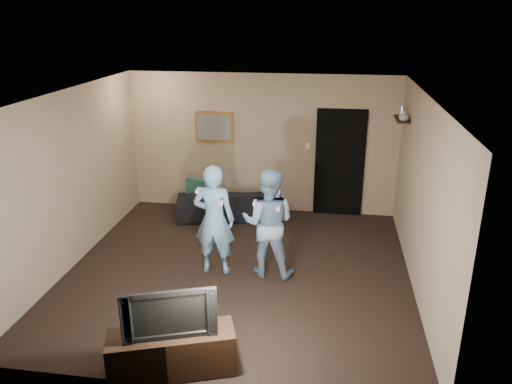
% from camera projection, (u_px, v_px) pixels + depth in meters
% --- Properties ---
extents(ground, '(5.00, 5.00, 0.00)m').
position_uv_depth(ground, '(238.00, 270.00, 7.43)').
color(ground, black).
rests_on(ground, ground).
extents(ceiling, '(5.00, 5.00, 0.04)m').
position_uv_depth(ceiling, '(236.00, 95.00, 6.54)').
color(ceiling, silver).
rests_on(ceiling, wall_back).
extents(wall_back, '(5.00, 0.04, 2.60)m').
position_uv_depth(wall_back, '(262.00, 144.00, 9.31)').
color(wall_back, tan).
rests_on(wall_back, ground).
extents(wall_front, '(5.00, 0.04, 2.60)m').
position_uv_depth(wall_front, '(188.00, 277.00, 4.66)').
color(wall_front, tan).
rests_on(wall_front, ground).
extents(wall_left, '(0.04, 5.00, 2.60)m').
position_uv_depth(wall_left, '(70.00, 180.00, 7.33)').
color(wall_left, tan).
rests_on(wall_left, ground).
extents(wall_right, '(0.04, 5.00, 2.60)m').
position_uv_depth(wall_right, '(422.00, 198.00, 6.63)').
color(wall_right, tan).
rests_on(wall_right, ground).
extents(sofa, '(1.98, 1.09, 0.55)m').
position_uv_depth(sofa, '(228.00, 203.00, 9.27)').
color(sofa, black).
rests_on(sofa, ground).
extents(throw_pillow, '(0.49, 0.31, 0.47)m').
position_uv_depth(throw_pillow, '(199.00, 191.00, 9.28)').
color(throw_pillow, '#17463F').
rests_on(throw_pillow, sofa).
extents(painting_frame, '(0.72, 0.05, 0.57)m').
position_uv_depth(painting_frame, '(214.00, 127.00, 9.31)').
color(painting_frame, olive).
rests_on(painting_frame, wall_back).
extents(painting_canvas, '(0.62, 0.01, 0.47)m').
position_uv_depth(painting_canvas, '(214.00, 127.00, 9.28)').
color(painting_canvas, slate).
rests_on(painting_canvas, painting_frame).
extents(doorway, '(0.90, 0.06, 2.00)m').
position_uv_depth(doorway, '(340.00, 163.00, 9.18)').
color(doorway, black).
rests_on(doorway, ground).
extents(light_switch, '(0.08, 0.02, 0.12)m').
position_uv_depth(light_switch, '(307.00, 146.00, 9.16)').
color(light_switch, silver).
rests_on(light_switch, wall_back).
extents(wall_shelf, '(0.20, 0.60, 0.03)m').
position_uv_depth(wall_shelf, '(402.00, 119.00, 8.08)').
color(wall_shelf, black).
rests_on(wall_shelf, wall_right).
extents(shelf_vase, '(0.19, 0.19, 0.17)m').
position_uv_depth(shelf_vase, '(404.00, 115.00, 7.87)').
color(shelf_vase, '#A5A4A9').
rests_on(shelf_vase, wall_shelf).
extents(shelf_figurine, '(0.06, 0.06, 0.18)m').
position_uv_depth(shelf_figurine, '(402.00, 112.00, 8.12)').
color(shelf_figurine, silver).
rests_on(shelf_figurine, wall_shelf).
extents(tv_console, '(1.39, 0.83, 0.47)m').
position_uv_depth(tv_console, '(172.00, 352.00, 5.26)').
color(tv_console, black).
rests_on(tv_console, ground).
extents(television, '(0.95, 0.44, 0.55)m').
position_uv_depth(television, '(169.00, 310.00, 5.09)').
color(television, black).
rests_on(television, tv_console).
extents(wii_player_left, '(0.61, 0.49, 1.64)m').
position_uv_depth(wii_player_left, '(214.00, 220.00, 7.15)').
color(wii_player_left, '#7EAEDB').
rests_on(wii_player_left, ground).
extents(wii_player_right, '(0.81, 0.65, 1.60)m').
position_uv_depth(wii_player_right, '(268.00, 223.00, 7.09)').
color(wii_player_right, '#8AA6C9').
rests_on(wii_player_right, ground).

